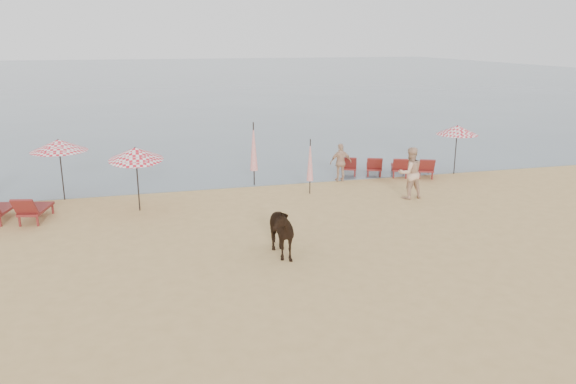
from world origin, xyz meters
name	(u,v)px	position (x,y,z in m)	size (l,w,h in m)	color
ground	(340,288)	(0.00, 0.00, 0.00)	(120.00, 120.00, 0.00)	tan
sea	(167,76)	(0.00, 80.00, 0.00)	(160.00, 140.00, 0.06)	#51606B
lounger_cluster_right	(387,166)	(5.91, 10.30, 0.44)	(4.32, 3.06, 0.63)	maroon
umbrella_open_left_a	(59,145)	(-7.45, 9.95, 2.09)	(2.04, 2.04, 2.33)	black
umbrella_open_left_b	(136,154)	(-4.71, 7.82, 2.05)	(1.86, 1.90, 2.37)	black
umbrella_open_right	(457,130)	(9.01, 9.90, 1.99)	(1.81, 1.81, 2.21)	black
umbrella_closed_left	(310,160)	(1.79, 8.41, 1.33)	(0.26, 0.26, 2.17)	black
umbrella_closed_right	(254,147)	(-0.08, 10.21, 1.62)	(0.32, 0.32, 2.63)	black
cow	(277,230)	(-1.00, 2.44, 0.76)	(0.81, 1.79, 1.51)	black
beachgoer_right_a	(410,173)	(5.25, 6.83, 0.99)	(0.96, 0.75, 1.97)	tan
beachgoer_right_b	(341,162)	(3.62, 9.96, 0.81)	(0.95, 0.40, 1.62)	tan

